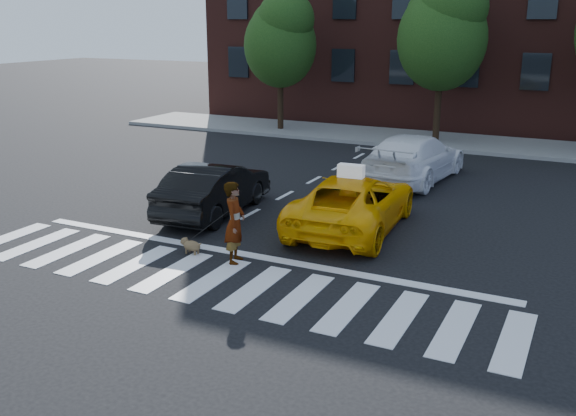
{
  "coord_description": "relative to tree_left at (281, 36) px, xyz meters",
  "views": [
    {
      "loc": [
        6.85,
        -10.38,
        5.19
      ],
      "look_at": [
        0.73,
        2.08,
        1.1
      ],
      "focal_mm": 40.0,
      "sensor_mm": 36.0,
      "label": 1
    }
  ],
  "objects": [
    {
      "name": "dog",
      "position": [
        5.67,
        -15.89,
        -4.23
      ],
      "size": [
        0.62,
        0.28,
        0.35
      ],
      "rotation": [
        0.0,
        0.0,
        -0.11
      ],
      "color": "#91664A",
      "rests_on": "ground"
    },
    {
      "name": "stop_line",
      "position": [
        6.97,
        -15.4,
        -4.43
      ],
      "size": [
        12.0,
        0.3,
        0.01
      ],
      "primitive_type": "cube",
      "color": "silver",
      "rests_on": "ground"
    },
    {
      "name": "tree_mid",
      "position": [
        7.5,
        -0.0,
        0.41
      ],
      "size": [
        3.69,
        3.69,
        7.1
      ],
      "color": "black",
      "rests_on": "ground"
    },
    {
      "name": "white_suv",
      "position": [
        8.37,
        -6.79,
        -3.66
      ],
      "size": [
        2.61,
        5.54,
        1.56
      ],
      "primitive_type": "imported",
      "rotation": [
        0.0,
        0.0,
        3.06
      ],
      "color": "white",
      "rests_on": "ground"
    },
    {
      "name": "taxi",
      "position": [
        8.37,
        -12.51,
        -3.74
      ],
      "size": [
        2.65,
        5.21,
        1.41
      ],
      "primitive_type": "imported",
      "rotation": [
        0.0,
        0.0,
        3.2
      ],
      "color": "#FBAC05",
      "rests_on": "ground"
    },
    {
      "name": "black_sedan",
      "position": [
        4.46,
        -12.95,
        -3.72
      ],
      "size": [
        1.9,
        4.49,
        1.44
      ],
      "primitive_type": "imported",
      "rotation": [
        0.0,
        0.0,
        3.23
      ],
      "color": "black",
      "rests_on": "ground"
    },
    {
      "name": "tree_left",
      "position": [
        0.0,
        0.0,
        0.0
      ],
      "size": [
        3.39,
        3.38,
        6.5
      ],
      "color": "black",
      "rests_on": "ground"
    },
    {
      "name": "ground",
      "position": [
        6.97,
        -17.0,
        -4.44
      ],
      "size": [
        120.0,
        120.0,
        0.0
      ],
      "primitive_type": "plane",
      "color": "black",
      "rests_on": "ground"
    },
    {
      "name": "sidewalk_far",
      "position": [
        6.97,
        0.5,
        -4.37
      ],
      "size": [
        30.0,
        4.0,
        0.15
      ],
      "primitive_type": "cube",
      "color": "slate",
      "rests_on": "ground"
    },
    {
      "name": "building",
      "position": [
        6.97,
        8.0,
        1.56
      ],
      "size": [
        26.0,
        10.0,
        12.0
      ],
      "primitive_type": "cube",
      "color": "#4D211B",
      "rests_on": "ground"
    },
    {
      "name": "woman",
      "position": [
        6.88,
        -15.9,
        -3.52
      ],
      "size": [
        0.61,
        0.77,
        1.84
      ],
      "primitive_type": "imported",
      "rotation": [
        0.0,
        0.0,
        1.85
      ],
      "color": "#999999",
      "rests_on": "ground"
    },
    {
      "name": "taxi_sign",
      "position": [
        8.37,
        -12.71,
        -2.87
      ],
      "size": [
        0.67,
        0.32,
        0.32
      ],
      "primitive_type": "cube",
      "rotation": [
        0.0,
        0.0,
        3.2
      ],
      "color": "white",
      "rests_on": "taxi"
    },
    {
      "name": "crosswalk",
      "position": [
        6.97,
        -17.0,
        -4.43
      ],
      "size": [
        13.0,
        2.4,
        0.01
      ],
      "primitive_type": "cube",
      "color": "silver",
      "rests_on": "ground"
    }
  ]
}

